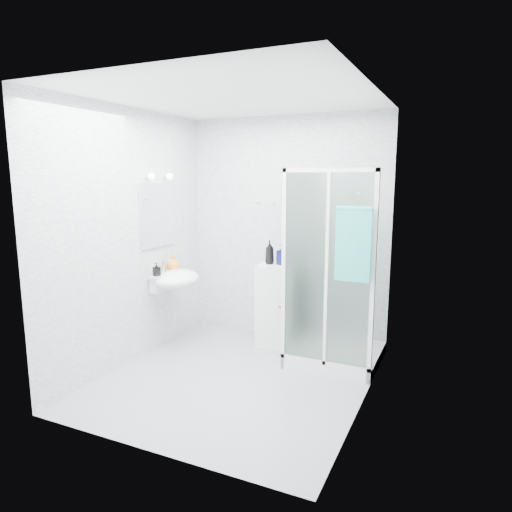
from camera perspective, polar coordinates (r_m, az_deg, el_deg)
The scene contains 12 objects.
room at distance 4.17m, azimuth -2.63°, elevation 1.32°, with size 2.40×2.60×2.60m.
shower_enclosure at distance 4.83m, azimuth 8.86°, elevation -7.99°, with size 0.90×0.95×2.00m.
wall_basin at distance 5.14m, azimuth -10.08°, elevation -2.86°, with size 0.46×0.56×0.35m.
mirror at distance 5.15m, azimuth -12.15°, elevation 5.01°, with size 0.02×0.60×0.70m, color white.
vanity_lights at distance 5.11m, azimuth -11.87°, elevation 9.70°, with size 0.10×0.40×0.08m.
wall_hooks at distance 5.37m, azimuth 1.13°, elevation 6.71°, with size 0.23×0.06×0.03m.
storage_cabinet at distance 5.24m, azimuth 2.54°, elevation -6.14°, with size 0.42×0.43×0.95m.
hand_towel at distance 4.17m, azimuth 12.06°, elevation 1.66°, with size 0.32×0.05×0.68m.
shampoo_bottle_a at distance 5.12m, azimuth 1.71°, elevation 0.48°, with size 0.10×0.10×0.27m, color black.
shampoo_bottle_b at distance 5.10m, azimuth 3.34°, elevation 0.23°, with size 0.11×0.11×0.24m, color #0A0B40.
soap_dispenser_orange at distance 5.26m, azimuth -10.34°, elevation -0.83°, with size 0.14×0.14×0.18m, color orange.
soap_dispenser_black at distance 5.03m, azimuth -12.33°, elevation -1.64°, with size 0.06×0.07×0.14m, color black.
Camera 1 is at (1.89, -3.66, 1.93)m, focal length 32.00 mm.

